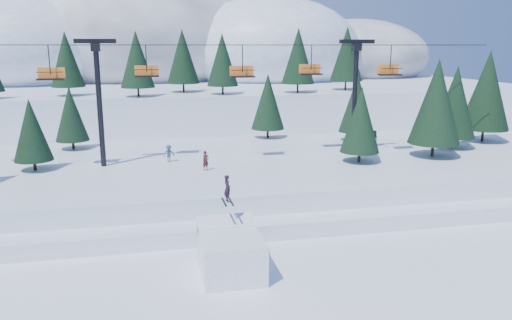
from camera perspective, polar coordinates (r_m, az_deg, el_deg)
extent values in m
plane|color=white|center=(27.42, -0.11, -13.60)|extent=(160.00, 160.00, 0.00)
cube|color=white|center=(43.71, -5.06, -1.68)|extent=(70.00, 22.00, 2.50)
cube|color=white|center=(34.45, -2.91, -6.93)|extent=(70.00, 6.00, 1.10)
cube|color=white|center=(92.59, -9.02, 7.06)|extent=(110.00, 60.00, 6.00)
ellipsoid|color=white|center=(98.68, -26.12, 11.20)|extent=(36.00, 32.40, 19.80)
ellipsoid|color=#605B59|center=(102.00, -13.03, 13.20)|extent=(44.00, 39.60, 26.40)
ellipsoid|color=white|center=(96.80, 1.68, 12.46)|extent=(34.00, 30.60, 19.72)
ellipsoid|color=#605B59|center=(108.91, 11.38, 11.59)|extent=(30.00, 27.00, 15.00)
cylinder|color=black|center=(64.66, -13.30, 7.57)|extent=(0.26, 0.26, 1.13)
cone|color=#17331E|center=(64.43, -13.49, 11.15)|extent=(4.21, 4.21, 6.96)
cylinder|color=black|center=(66.23, -3.82, 7.99)|extent=(0.26, 0.26, 1.10)
cone|color=#17331E|center=(66.01, -3.87, 11.38)|extent=(4.08, 4.08, 6.74)
cylinder|color=black|center=(68.86, 4.78, 8.20)|extent=(0.26, 0.26, 1.21)
cone|color=#17331E|center=(68.64, 4.84, 11.79)|extent=(4.48, 4.48, 7.40)
cylinder|color=black|center=(68.37, -20.59, 7.36)|extent=(0.26, 0.26, 1.13)
cone|color=#17331E|center=(68.15, -20.86, 10.72)|extent=(4.18, 4.18, 6.91)
cylinder|color=black|center=(74.08, 10.19, 8.40)|extent=(0.26, 0.26, 1.25)
cone|color=#17331E|center=(73.88, 10.33, 11.85)|extent=(4.64, 4.64, 7.67)
cylinder|color=black|center=(70.03, -8.27, 8.19)|extent=(0.26, 0.26, 1.19)
cone|color=#17331E|center=(69.82, -8.39, 11.66)|extent=(4.41, 4.41, 7.30)
cube|color=white|center=(27.73, -2.89, -10.76)|extent=(3.29, 4.06, 2.23)
cube|color=white|center=(28.89, -3.48, -7.29)|extent=(3.29, 1.42, 0.79)
imported|color=black|center=(28.10, -3.30, -3.25)|extent=(0.50, 0.64, 1.55)
cube|color=black|center=(28.30, -3.68, -4.81)|extent=(0.11, 1.65, 0.03)
cube|color=black|center=(28.36, -2.88, -4.76)|extent=(0.11, 1.65, 0.03)
cylinder|color=black|center=(42.43, -17.44, 5.93)|extent=(0.44, 0.44, 10.00)
cube|color=black|center=(42.17, -17.91, 12.81)|extent=(3.20, 0.35, 0.35)
cube|color=black|center=(42.17, -17.87, 12.20)|extent=(0.70, 0.70, 0.70)
cylinder|color=black|center=(45.98, 11.18, 6.77)|extent=(0.44, 0.44, 10.00)
cube|color=black|center=(45.74, 11.47, 13.14)|extent=(3.20, 0.35, 0.35)
cube|color=black|center=(45.73, 11.44, 12.57)|extent=(0.70, 0.70, 0.70)
cylinder|color=black|center=(41.41, -2.33, 13.00)|extent=(46.00, 0.06, 0.06)
cylinder|color=black|center=(43.77, -2.89, 13.00)|extent=(46.00, 0.06, 0.06)
cylinder|color=black|center=(41.43, -22.56, 10.53)|extent=(0.08, 0.08, 2.20)
cube|color=black|center=(41.49, -22.39, 8.53)|extent=(2.00, 0.75, 0.12)
cube|color=orange|center=(41.84, -22.35, 9.18)|extent=(2.00, 0.10, 0.85)
cylinder|color=black|center=(41.12, -22.53, 9.26)|extent=(2.00, 0.06, 0.06)
cylinder|color=black|center=(43.20, -12.44, 11.26)|extent=(0.08, 0.08, 2.20)
cube|color=black|center=(43.26, -12.35, 9.34)|extent=(2.00, 0.75, 0.12)
cube|color=orange|center=(43.62, -12.38, 9.96)|extent=(2.00, 0.10, 0.85)
cylinder|color=black|center=(42.88, -12.38, 10.05)|extent=(2.00, 0.06, 0.06)
cylinder|color=black|center=(41.52, -1.56, 11.49)|extent=(0.08, 0.08, 2.20)
cube|color=black|center=(41.58, -1.55, 9.49)|extent=(2.00, 0.75, 0.12)
cube|color=orange|center=(41.93, -1.65, 10.14)|extent=(2.00, 0.10, 0.85)
cylinder|color=black|center=(41.21, -1.46, 10.23)|extent=(2.00, 0.06, 0.06)
cylinder|color=black|center=(45.53, 6.35, 11.55)|extent=(0.08, 0.08, 2.20)
cube|color=black|center=(45.59, 6.30, 9.73)|extent=(2.00, 0.75, 0.12)
cube|color=orange|center=(45.92, 6.17, 10.32)|extent=(2.00, 0.10, 0.85)
cylinder|color=black|center=(45.23, 6.46, 10.40)|extent=(2.00, 0.06, 0.06)
cylinder|color=black|center=(45.81, 15.15, 11.20)|extent=(0.08, 0.08, 2.20)
cube|color=black|center=(45.87, 15.04, 9.39)|extent=(2.00, 0.75, 0.12)
cube|color=orange|center=(46.18, 14.86, 9.98)|extent=(2.00, 0.10, 0.85)
cylinder|color=black|center=(45.53, 15.28, 10.04)|extent=(2.00, 0.06, 0.06)
cylinder|color=black|center=(47.54, 19.51, 1.10)|extent=(0.26, 0.26, 1.21)
cone|color=#17331E|center=(46.89, 19.91, 6.29)|extent=(4.50, 4.50, 7.45)
cylinder|color=black|center=(52.25, 21.45, 1.90)|extent=(0.26, 0.26, 1.10)
cone|color=#17331E|center=(51.70, 21.81, 6.20)|extent=(4.10, 4.10, 6.79)
cylinder|color=black|center=(57.09, 24.47, 2.61)|extent=(0.26, 0.26, 1.30)
cone|color=#17331E|center=(56.53, 24.91, 7.25)|extent=(4.84, 4.84, 8.00)
cylinder|color=black|center=(53.41, 11.29, 2.70)|extent=(0.26, 0.26, 0.97)
cone|color=#17331E|center=(52.92, 11.45, 6.38)|extent=(3.58, 3.58, 5.93)
cylinder|color=black|center=(51.19, -20.16, 1.65)|extent=(0.26, 0.26, 0.84)
cone|color=#17331E|center=(50.73, -20.42, 4.97)|extent=(3.12, 3.12, 5.16)
cylinder|color=black|center=(54.21, 1.34, 3.10)|extent=(0.26, 0.26, 0.96)
cone|color=#17331E|center=(53.73, 1.36, 6.70)|extent=(3.56, 3.56, 5.89)
cylinder|color=black|center=(43.67, -23.95, -0.55)|extent=(0.26, 0.26, 0.81)
cone|color=#17331E|center=(43.15, -24.30, 3.17)|extent=(2.99, 2.99, 4.95)
cylinder|color=black|center=(43.58, 11.69, 0.35)|extent=(0.26, 0.26, 0.90)
cone|color=#17331E|center=(43.01, 11.89, 4.51)|extent=(3.33, 3.33, 5.50)
imported|color=#481C1B|center=(39.95, -5.78, -0.07)|extent=(0.69, 0.63, 1.59)
imported|color=#2A4D56|center=(43.29, -9.92, 0.74)|extent=(1.01, 0.65, 1.48)
imported|color=#192F22|center=(50.85, 13.37, 2.45)|extent=(0.82, 0.92, 1.58)
cylinder|color=black|center=(32.87, 6.29, -8.18)|extent=(0.06, 0.06, 0.90)
cylinder|color=black|center=(34.17, 10.52, -7.49)|extent=(0.06, 0.06, 0.90)
cube|color=orange|center=(33.46, 8.45, -7.67)|extent=(2.77, 0.46, 0.55)
cylinder|color=black|center=(35.37, 13.91, -6.94)|extent=(0.06, 0.06, 0.90)
cylinder|color=black|center=(36.44, 18.06, -6.62)|extent=(0.06, 0.06, 0.90)
cube|color=orange|center=(35.85, 16.03, -6.63)|extent=(2.79, 0.29, 0.55)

